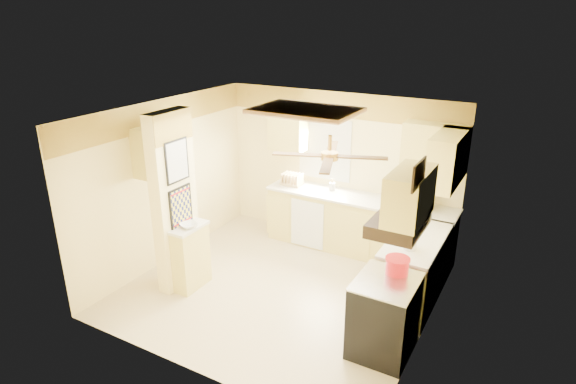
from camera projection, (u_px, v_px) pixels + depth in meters
The scene contains 34 objects.
floor at pixel (281, 289), 6.80m from camera, with size 4.00×4.00×0.00m, color tan.
ceiling at pixel (280, 113), 5.92m from camera, with size 4.00×4.00×0.00m, color white.
wall_back at pixel (338, 169), 7.91m from camera, with size 4.00×4.00×0.00m, color #FFE99B.
wall_front at pixel (185, 271), 4.81m from camera, with size 4.00×4.00×0.00m, color #FFE99B.
wall_left at pixel (166, 182), 7.27m from camera, with size 3.80×3.80×0.00m, color #FFE99B.
wall_right at pixel (433, 240), 5.44m from camera, with size 3.80×3.80×0.00m, color #FFE99B.
wallpaper_border at pixel (340, 105), 7.52m from camera, with size 4.00×0.02×0.40m, color #FFE04B.
partition_column at pixel (174, 202), 6.53m from camera, with size 0.20×0.70×2.50m, color #FFE99B.
partition_ledge at pixel (191, 258), 6.71m from camera, with size 0.25×0.55×0.90m, color #E8D76B.
ledge_top at pixel (189, 227), 6.54m from camera, with size 0.28×0.58×0.04m, color silver.
lower_cabinets_back at pixel (358, 226), 7.72m from camera, with size 3.00×0.60×0.90m, color #E8D76B.
lower_cabinets_right at pixel (415, 272), 6.35m from camera, with size 0.60×1.40×0.90m, color #E8D76B.
countertop_back at pixel (359, 199), 7.54m from camera, with size 3.04×0.64×0.04m, color silver.
countertop_right at pixel (417, 240), 6.19m from camera, with size 0.64×1.44×0.04m, color silver.
dishwasher_panel at pixel (307, 224), 7.81m from camera, with size 0.58×0.02×0.80m, color white.
window at pixel (325, 149), 7.91m from camera, with size 0.92×0.02×1.02m.
upper_cab_back_left at pixel (288, 129), 7.94m from camera, with size 0.60×0.35×0.70m, color #E8D76B.
upper_cab_back_right at pixel (435, 148), 6.84m from camera, with size 0.90×0.35×0.70m, color #E8D76B.
upper_cab_right at pixel (447, 159), 6.33m from camera, with size 0.35×1.00×0.70m, color #E8D76B.
upper_cab_left_wall at pixel (160, 150), 6.78m from camera, with size 0.35×0.75×0.70m, color #E8D76B.
upper_cab_over_stove at pixel (410, 195), 4.83m from camera, with size 0.35×0.76×0.52m, color #E8D76B.
stove at pixel (384, 316), 5.43m from camera, with size 0.68×0.77×0.92m.
range_hood at pixel (399, 223), 4.98m from camera, with size 0.50×0.76×0.14m, color black.
poster_menu at pixel (177, 161), 6.26m from camera, with size 0.02×0.42×0.57m.
poster_nashville at pixel (181, 207), 6.50m from camera, with size 0.02×0.42×0.57m.
ceiling_light_panel at pixel (306, 111), 6.29m from camera, with size 1.35×0.95×0.06m.
ceiling_fan at pixel (330, 155), 4.96m from camera, with size 1.15×1.15×0.26m.
vent_grate at pixel (419, 174), 4.35m from camera, with size 0.02×0.40×0.25m, color black.
microwave at pixel (412, 197), 7.13m from camera, with size 0.54×0.37×0.30m, color white.
bowl at pixel (189, 225), 6.49m from camera, with size 0.23×0.23×0.06m, color white.
dutch_oven at pixel (397, 265), 5.39m from camera, with size 0.28×0.28×0.19m.
kettle at pixel (411, 241), 5.87m from camera, with size 0.16×0.16×0.24m.
dish_rack at pixel (292, 181), 8.06m from camera, with size 0.36×0.27×0.20m.
utensil_crock at pixel (332, 186), 7.82m from camera, with size 0.10×0.10×0.20m.
Camera 1 is at (2.96, -5.08, 3.69)m, focal length 30.00 mm.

